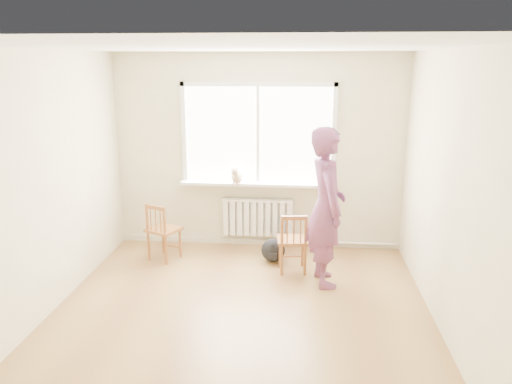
% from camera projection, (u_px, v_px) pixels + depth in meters
% --- Properties ---
extents(floor, '(4.50, 4.50, 0.00)m').
position_uv_depth(floor, '(238.00, 322.00, 5.09)').
color(floor, olive).
rests_on(floor, ground).
extents(ceiling, '(4.50, 4.50, 0.00)m').
position_uv_depth(ceiling, '(236.00, 47.00, 4.40)').
color(ceiling, white).
rests_on(ceiling, back_wall).
extents(back_wall, '(4.00, 0.01, 2.70)m').
position_uv_depth(back_wall, '(258.00, 152.00, 6.91)').
color(back_wall, beige).
rests_on(back_wall, ground).
extents(window, '(2.12, 0.05, 1.42)m').
position_uv_depth(window, '(258.00, 130.00, 6.81)').
color(window, white).
rests_on(window, back_wall).
extents(windowsill, '(2.15, 0.22, 0.04)m').
position_uv_depth(windowsill, '(258.00, 184.00, 6.91)').
color(windowsill, white).
rests_on(windowsill, back_wall).
extents(radiator, '(1.00, 0.12, 0.55)m').
position_uv_depth(radiator, '(258.00, 217.00, 7.06)').
color(radiator, white).
rests_on(radiator, back_wall).
extents(heating_pipe, '(1.40, 0.04, 0.04)m').
position_uv_depth(heating_pipe, '(346.00, 243.00, 7.06)').
color(heating_pipe, silver).
rests_on(heating_pipe, back_wall).
extents(baseboard, '(4.00, 0.03, 0.08)m').
position_uv_depth(baseboard, '(258.00, 242.00, 7.23)').
color(baseboard, beige).
rests_on(baseboard, ground).
extents(chair_left, '(0.50, 0.50, 0.78)m').
position_uv_depth(chair_left, '(162.00, 232.00, 6.58)').
color(chair_left, '#98642C').
rests_on(chair_left, floor).
extents(chair_right, '(0.42, 0.40, 0.77)m').
position_uv_depth(chair_right, '(293.00, 243.00, 6.21)').
color(chair_right, '#98642C').
rests_on(chair_right, floor).
extents(person, '(0.58, 0.76, 1.87)m').
position_uv_depth(person, '(326.00, 207.00, 5.78)').
color(person, '#C94359').
rests_on(person, floor).
extents(cat, '(0.19, 0.38, 0.25)m').
position_uv_depth(cat, '(237.00, 176.00, 6.82)').
color(cat, beige).
rests_on(cat, windowsill).
extents(backpack, '(0.33, 0.26, 0.31)m').
position_uv_depth(backpack, '(273.00, 250.00, 6.58)').
color(backpack, black).
rests_on(backpack, floor).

